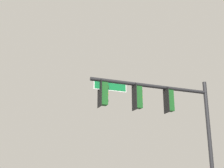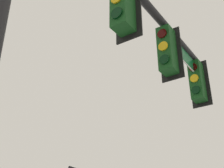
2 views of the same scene
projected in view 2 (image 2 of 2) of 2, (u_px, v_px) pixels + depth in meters
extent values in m
cylinder|color=black|center=(148.00, 6.00, 6.53)|extent=(6.57, 0.62, 0.18)
cube|color=black|center=(128.00, 10.00, 5.64)|extent=(0.06, 0.52, 1.30)
cube|color=#144719|center=(123.00, 4.00, 5.50)|extent=(0.38, 0.34, 1.10)
cylinder|color=black|center=(117.00, 13.00, 5.21)|extent=(0.04, 0.22, 0.22)
cube|color=black|center=(171.00, 54.00, 6.98)|extent=(0.06, 0.52, 1.30)
cube|color=#144719|center=(167.00, 50.00, 6.84)|extent=(0.38, 0.34, 1.10)
cylinder|color=#144719|center=(165.00, 28.00, 7.11)|extent=(0.04, 0.04, 0.12)
cylinder|color=#340503|center=(162.00, 33.00, 6.84)|extent=(0.04, 0.22, 0.22)
cylinder|color=yellow|center=(163.00, 46.00, 6.69)|extent=(0.04, 0.22, 0.22)
cylinder|color=black|center=(164.00, 59.00, 6.54)|extent=(0.04, 0.22, 0.22)
cube|color=black|center=(200.00, 84.00, 8.31)|extent=(0.06, 0.52, 1.30)
cube|color=#144719|center=(197.00, 81.00, 8.17)|extent=(0.38, 0.34, 1.10)
cylinder|color=#144719|center=(194.00, 61.00, 8.44)|extent=(0.04, 0.04, 0.12)
cylinder|color=#340503|center=(193.00, 67.00, 8.17)|extent=(0.04, 0.22, 0.22)
cylinder|color=yellow|center=(194.00, 78.00, 8.02)|extent=(0.04, 0.22, 0.22)
cylinder|color=black|center=(196.00, 90.00, 7.87)|extent=(0.04, 0.22, 0.22)
cube|color=#0F602D|center=(190.00, 63.00, 8.09)|extent=(1.61, 0.15, 0.35)
cube|color=white|center=(190.00, 63.00, 8.09)|extent=(1.67, 0.13, 0.41)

